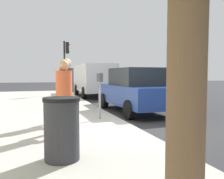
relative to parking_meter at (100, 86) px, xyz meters
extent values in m
plane|color=#2B2B2D|center=(-0.68, -0.62, -1.17)|extent=(80.00, 80.00, 0.00)
cube|color=#A8A59E|center=(-0.68, 2.38, -1.09)|extent=(28.00, 6.00, 0.15)
cylinder|color=gray|center=(0.00, 0.00, -0.44)|extent=(0.07, 0.07, 1.15)
cube|color=#383D42|center=(-0.10, 0.00, 0.26)|extent=(0.16, 0.11, 0.26)
cube|color=#383D42|center=(0.10, 0.00, 0.26)|extent=(0.16, 0.11, 0.26)
cube|color=#268C33|center=(-0.10, -0.06, 0.28)|extent=(0.10, 0.01, 0.10)
cube|color=#268C33|center=(0.10, -0.06, 0.28)|extent=(0.10, 0.01, 0.10)
cylinder|color=tan|center=(-0.04, 1.12, -0.58)|extent=(0.15, 0.15, 0.87)
cylinder|color=tan|center=(-0.39, 0.93, -0.58)|extent=(0.15, 0.15, 0.87)
cylinder|color=#333338|center=(-0.22, 1.03, 0.19)|extent=(0.40, 0.40, 0.69)
sphere|color=tan|center=(-0.22, 1.03, 0.67)|extent=(0.27, 0.27, 0.27)
cylinder|color=#47474C|center=(-1.34, 1.38, -0.61)|extent=(0.15, 0.15, 0.81)
cylinder|color=#47474C|center=(-1.60, 1.11, -0.61)|extent=(0.15, 0.15, 0.81)
cylinder|color=#D85933|center=(-1.47, 1.25, 0.12)|extent=(0.37, 0.37, 0.65)
sphere|color=tan|center=(-1.47, 1.25, 0.57)|extent=(0.25, 0.25, 0.25)
cube|color=navy|center=(1.82, -1.97, -0.46)|extent=(4.44, 1.94, 0.76)
cube|color=black|center=(1.62, -1.97, 0.26)|extent=(2.24, 1.74, 0.68)
cylinder|color=black|center=(3.23, -1.06, -0.84)|extent=(0.66, 0.24, 0.66)
cylinder|color=black|center=(3.27, -2.81, -0.84)|extent=(0.66, 0.24, 0.66)
cylinder|color=black|center=(0.37, -1.13, -0.84)|extent=(0.66, 0.24, 0.66)
cylinder|color=black|center=(0.41, -2.88, -0.84)|extent=(0.66, 0.24, 0.66)
cube|color=silver|center=(9.02, -1.97, 0.11)|extent=(5.25, 2.14, 1.80)
cylinder|color=black|center=(10.73, -1.06, -0.79)|extent=(0.77, 0.24, 0.76)
cylinder|color=black|center=(10.68, -2.96, -0.79)|extent=(0.77, 0.24, 0.76)
cylinder|color=black|center=(7.35, -0.97, -0.79)|extent=(0.77, 0.24, 0.76)
cylinder|color=black|center=(7.30, -2.87, -0.79)|extent=(0.77, 0.24, 0.76)
cylinder|color=brown|center=(-5.40, 0.71, 0.32)|extent=(0.32, 0.32, 2.66)
cylinder|color=black|center=(9.34, -0.03, 0.78)|extent=(0.12, 0.12, 3.60)
cube|color=black|center=(9.34, -0.23, 2.13)|extent=(0.24, 0.20, 0.76)
sphere|color=red|center=(9.34, -0.34, 2.37)|extent=(0.14, 0.14, 0.14)
sphere|color=orange|center=(9.34, -0.34, 2.13)|extent=(0.14, 0.14, 0.14)
sphere|color=green|center=(9.34, -0.34, 1.89)|extent=(0.14, 0.14, 0.14)
cylinder|color=#2D2D33|center=(-3.21, 1.49, -0.54)|extent=(0.56, 0.56, 0.95)
cylinder|color=black|center=(-3.21, 1.49, -0.04)|extent=(0.59, 0.59, 0.06)
camera|label=1|loc=(-7.05, 1.88, 0.36)|focal=38.31mm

